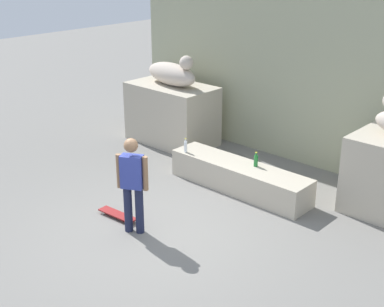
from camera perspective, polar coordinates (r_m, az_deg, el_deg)
ground_plane at (r=9.08m, az=-3.65°, el=-8.31°), size 40.00×40.00×0.00m
facade_wall at (r=11.61m, az=12.75°, el=12.34°), size 9.16×0.60×5.52m
pedestal_left at (r=12.83m, az=-2.16°, el=4.30°), size 2.12×1.22×1.43m
statue_reclining_left at (r=12.54m, az=-2.12°, el=8.61°), size 1.66×0.75×0.78m
ledge_block at (r=10.43m, az=5.10°, el=-2.53°), size 3.00×0.70×0.55m
skater at (r=8.69m, az=-6.41°, el=-3.03°), size 0.49×0.35×1.67m
skateboard at (r=9.53m, az=-8.01°, el=-6.52°), size 0.81×0.26×0.08m
bottle_green at (r=10.22m, az=6.88°, el=-0.75°), size 0.08×0.08×0.29m
bottle_clear at (r=10.84m, az=-0.70°, el=0.77°), size 0.07×0.07×0.30m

